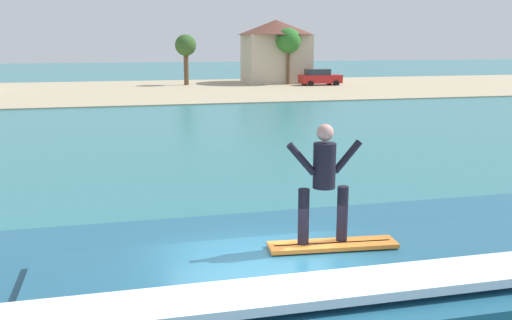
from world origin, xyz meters
name	(u,v)px	position (x,y,z in m)	size (l,w,h in m)	color
wave_crest	(334,302)	(1.21, 0.44, 0.89)	(10.14, 4.54, 1.90)	#205671
surfboard	(333,245)	(1.06, 0.19, 1.93)	(1.89, 0.59, 0.06)	orange
surfer	(324,177)	(0.93, 0.26, 2.92)	(1.11, 0.32, 1.72)	black
shoreline_bank	(136,91)	(0.00, 50.11, 0.05)	(120.00, 27.69, 0.09)	tan
car_far_shore	(320,77)	(19.88, 51.94, 0.95)	(4.52, 2.32, 1.86)	red
house_gabled_white	(276,48)	(16.35, 57.11, 4.10)	(8.92, 8.92, 7.25)	beige
tree_tall_bare	(288,41)	(16.83, 53.78, 4.82)	(2.77, 2.77, 6.28)	brown
tree_short_bushy	(186,47)	(5.70, 55.70, 4.22)	(2.32, 2.32, 5.57)	brown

